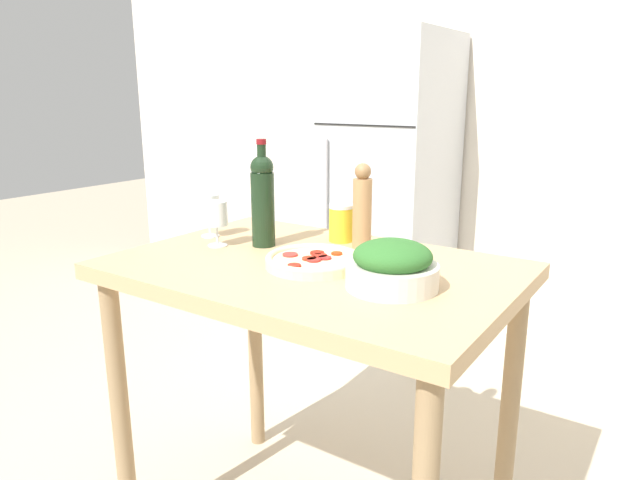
{
  "coord_description": "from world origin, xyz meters",
  "views": [
    {
      "loc": [
        0.88,
        -1.28,
        1.41
      ],
      "look_at": [
        0.0,
        0.04,
        1.0
      ],
      "focal_mm": 32.0,
      "sensor_mm": 36.0,
      "label": 1
    }
  ],
  "objects_px": {
    "pepper_mill": "(362,208)",
    "homemade_pizza": "(314,260)",
    "salad_bowl": "(392,266)",
    "refrigerator": "(390,189)",
    "wine_glass_far": "(209,208)",
    "wine_bottle": "(263,198)",
    "wine_glass_near": "(216,216)",
    "salt_canister": "(341,223)"
  },
  "relations": [
    {
      "from": "refrigerator",
      "to": "wine_bottle",
      "type": "relative_size",
      "value": 5.18
    },
    {
      "from": "wine_glass_near",
      "to": "wine_glass_far",
      "type": "distance_m",
      "value": 0.13
    },
    {
      "from": "wine_glass_far",
      "to": "refrigerator",
      "type": "bearing_deg",
      "value": 95.07
    },
    {
      "from": "wine_bottle",
      "to": "homemade_pizza",
      "type": "relative_size",
      "value": 1.24
    },
    {
      "from": "wine_glass_near",
      "to": "pepper_mill",
      "type": "bearing_deg",
      "value": 31.37
    },
    {
      "from": "refrigerator",
      "to": "homemade_pizza",
      "type": "bearing_deg",
      "value": -69.67
    },
    {
      "from": "wine_bottle",
      "to": "wine_glass_near",
      "type": "height_order",
      "value": "wine_bottle"
    },
    {
      "from": "homemade_pizza",
      "to": "salt_canister",
      "type": "height_order",
      "value": "salt_canister"
    },
    {
      "from": "wine_glass_near",
      "to": "wine_glass_far",
      "type": "height_order",
      "value": "same"
    },
    {
      "from": "homemade_pizza",
      "to": "salad_bowl",
      "type": "bearing_deg",
      "value": -8.92
    },
    {
      "from": "pepper_mill",
      "to": "homemade_pizza",
      "type": "bearing_deg",
      "value": -92.6
    },
    {
      "from": "wine_bottle",
      "to": "salad_bowl",
      "type": "xyz_separation_m",
      "value": [
        0.52,
        -0.14,
        -0.1
      ]
    },
    {
      "from": "homemade_pizza",
      "to": "salt_canister",
      "type": "distance_m",
      "value": 0.3
    },
    {
      "from": "refrigerator",
      "to": "wine_bottle",
      "type": "distance_m",
      "value": 1.65
    },
    {
      "from": "refrigerator",
      "to": "wine_glass_near",
      "type": "height_order",
      "value": "refrigerator"
    },
    {
      "from": "wine_glass_far",
      "to": "pepper_mill",
      "type": "relative_size",
      "value": 0.54
    },
    {
      "from": "pepper_mill",
      "to": "wine_glass_near",
      "type": "bearing_deg",
      "value": -148.63
    },
    {
      "from": "pepper_mill",
      "to": "salt_canister",
      "type": "xyz_separation_m",
      "value": [
        -0.1,
        0.03,
        -0.07
      ]
    },
    {
      "from": "wine_bottle",
      "to": "salad_bowl",
      "type": "relative_size",
      "value": 1.45
    },
    {
      "from": "refrigerator",
      "to": "wine_glass_far",
      "type": "height_order",
      "value": "refrigerator"
    },
    {
      "from": "wine_glass_far",
      "to": "homemade_pizza",
      "type": "relative_size",
      "value": 0.53
    },
    {
      "from": "wine_glass_far",
      "to": "salt_canister",
      "type": "bearing_deg",
      "value": 25.81
    },
    {
      "from": "wine_glass_far",
      "to": "wine_glass_near",
      "type": "bearing_deg",
      "value": -35.48
    },
    {
      "from": "wine_glass_far",
      "to": "homemade_pizza",
      "type": "height_order",
      "value": "wine_glass_far"
    },
    {
      "from": "refrigerator",
      "to": "wine_bottle",
      "type": "xyz_separation_m",
      "value": [
        0.37,
        -1.59,
        0.23
      ]
    },
    {
      "from": "refrigerator",
      "to": "wine_bottle",
      "type": "height_order",
      "value": "refrigerator"
    },
    {
      "from": "wine_glass_near",
      "to": "pepper_mill",
      "type": "height_order",
      "value": "pepper_mill"
    },
    {
      "from": "refrigerator",
      "to": "wine_glass_near",
      "type": "xyz_separation_m",
      "value": [
        0.25,
        -1.68,
        0.17
      ]
    },
    {
      "from": "wine_bottle",
      "to": "wine_glass_far",
      "type": "xyz_separation_m",
      "value": [
        -0.23,
        -0.01,
        -0.05
      ]
    },
    {
      "from": "wine_bottle",
      "to": "wine_glass_near",
      "type": "relative_size",
      "value": 2.34
    },
    {
      "from": "homemade_pizza",
      "to": "salt_canister",
      "type": "relative_size",
      "value": 2.2
    },
    {
      "from": "pepper_mill",
      "to": "homemade_pizza",
      "type": "height_order",
      "value": "pepper_mill"
    },
    {
      "from": "wine_glass_far",
      "to": "pepper_mill",
      "type": "distance_m",
      "value": 0.52
    },
    {
      "from": "wine_glass_near",
      "to": "homemade_pizza",
      "type": "height_order",
      "value": "wine_glass_near"
    },
    {
      "from": "wine_glass_far",
      "to": "salad_bowl",
      "type": "bearing_deg",
      "value": -9.82
    },
    {
      "from": "refrigerator",
      "to": "wine_glass_far",
      "type": "relative_size",
      "value": 12.1
    },
    {
      "from": "refrigerator",
      "to": "wine_glass_far",
      "type": "xyz_separation_m",
      "value": [
        0.14,
        -1.6,
        0.17
      ]
    },
    {
      "from": "salad_bowl",
      "to": "homemade_pizza",
      "type": "bearing_deg",
      "value": 171.08
    },
    {
      "from": "refrigerator",
      "to": "salad_bowl",
      "type": "bearing_deg",
      "value": -62.8
    },
    {
      "from": "wine_bottle",
      "to": "wine_glass_near",
      "type": "distance_m",
      "value": 0.16
    },
    {
      "from": "wine_glass_far",
      "to": "homemade_pizza",
      "type": "bearing_deg",
      "value": -10.3
    },
    {
      "from": "pepper_mill",
      "to": "salad_bowl",
      "type": "bearing_deg",
      "value": -48.92
    }
  ]
}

